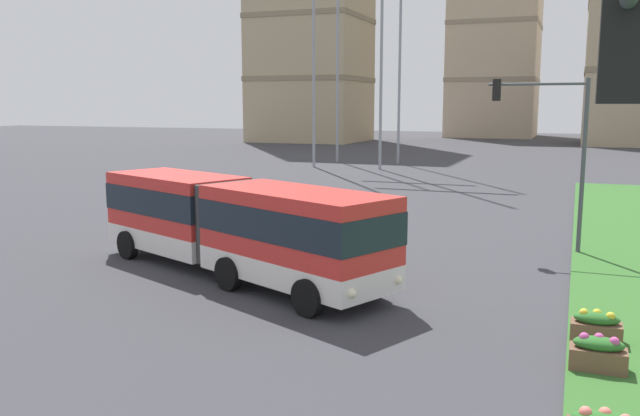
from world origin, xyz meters
The scene contains 6 objects.
articulated_bus centered at (-2.53, 14.72, 1.65)m, with size 11.78×7.00×3.00m.
car_grey_wagon centered at (-6.04, 24.58, 0.75)m, with size 4.55×2.37×1.58m.
flower_planter_3 centered at (8.07, 10.53, 0.43)m, with size 1.10×0.56×0.74m.
flower_planter_4 centered at (8.07, 12.24, 0.43)m, with size 1.10×0.56×0.74m.
traffic_light_far_right centered at (6.59, 22.00, 4.31)m, with size 3.51×0.28×6.34m.
apartment_tower_westcentre centered at (-6.49, 113.47, 18.22)m, with size 14.32×15.49×36.41m.
Camera 1 is at (7.45, -3.36, 5.40)m, focal length 36.91 mm.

